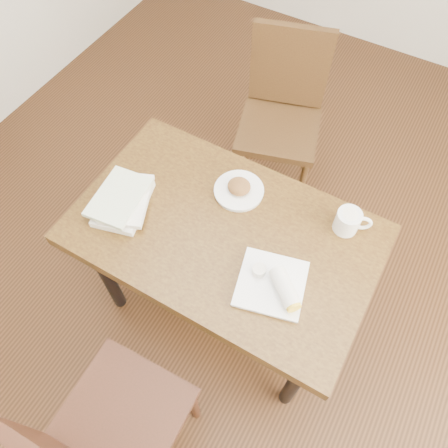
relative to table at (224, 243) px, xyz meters
The scene contains 9 objects.
ground 0.66m from the table, ahead, with size 4.00×5.00×0.01m, color #472814.
room_walls 0.97m from the table, ahead, with size 4.02×5.02×2.80m.
table is the anchor object (origin of this frame).
chair_near 0.81m from the table, 90.74° to the right, with size 0.44×0.44×0.95m.
chair_far 0.94m from the table, 100.44° to the left, with size 0.52×0.52×0.95m.
plate_scone 0.22m from the table, 101.65° to the left, with size 0.20×0.20×0.06m.
coffee_mug 0.49m from the table, 31.42° to the left, with size 0.14×0.09×0.10m.
plate_burrito 0.32m from the table, 22.92° to the right, with size 0.28×0.28×0.08m.
book_stack 0.43m from the table, 166.98° to the right, with size 0.26×0.30×0.07m.
Camera 1 is at (0.43, -0.75, 2.18)m, focal length 35.00 mm.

